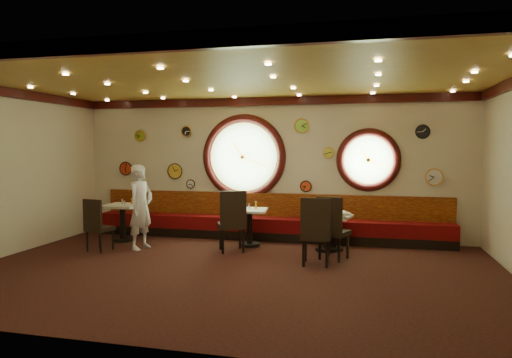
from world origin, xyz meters
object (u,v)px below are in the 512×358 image
Objects in this scene: condiment_a_bottle at (132,201)px; chair_c at (332,224)px; condiment_d_salt at (331,213)px; condiment_b_salt at (246,206)px; table_b at (250,223)px; condiment_c_pepper at (330,209)px; condiment_d_pepper at (333,214)px; condiment_d_bottle at (338,212)px; table_d at (334,228)px; waiter at (141,207)px; table_a at (123,218)px; chair_d at (316,227)px; condiment_c_bottle at (331,207)px; condiment_b_bottle at (256,205)px; condiment_a_pepper at (125,203)px; table_c at (327,226)px; condiment_c_salt at (323,208)px; chair_b at (232,217)px; condiment_b_pepper at (249,206)px; chair_a at (96,222)px.

chair_c is at bearing -9.92° from condiment_a_bottle.
condiment_b_salt is at bearing 179.54° from condiment_d_salt.
condiment_c_pepper is (1.68, -0.10, 0.36)m from table_b.
condiment_d_bottle is at bearing 59.62° from condiment_d_pepper.
table_d is at bearing 62.44° from condiment_c_pepper.
table_a is at bearing 63.83° from waiter.
condiment_b_salt is 2.59m from condiment_a_bottle.
chair_d is 1.37m from condiment_c_bottle.
condiment_a_bottle reaches higher than condiment_b_bottle.
condiment_c_bottle is at bearing 3.05° from condiment_a_pepper.
condiment_c_salt is (-0.09, 0.11, 0.34)m from table_c.
chair_c is 0.97m from condiment_d_bottle.
table_b is 2.26m from waiter.
table_c is at bearing -67.05° from waiter.
condiment_a_bottle is (-2.69, -0.05, 0.39)m from table_b.
chair_b is at bearing -105.94° from table_b.
chair_b reaches higher than condiment_a_bottle.
table_b is 5.01× the size of condiment_b_bottle.
chair_c is at bearing -79.16° from table_c.
condiment_c_pepper is 0.15m from condiment_d_pepper.
chair_b is 0.77m from condiment_b_salt.
condiment_c_salt reaches higher than condiment_d_salt.
chair_c reaches higher than condiment_c_salt.
condiment_d_pepper is at bearing 27.96° from table_c.
condiment_d_salt is 0.05× the size of waiter.
condiment_d_pepper is at bearing -66.49° from waiter.
chair_d is 4.79× the size of condiment_b_bottle.
table_d is 1.05× the size of chair_c.
condiment_c_bottle is (1.86, 0.69, 0.17)m from chair_b.
table_c is 1.66m from condiment_b_pepper.
condiment_d_salt is 0.82× the size of condiment_b_pepper.
chair_b is (-0.19, -0.65, 0.21)m from table_b.
condiment_c_pepper is at bearing -119.00° from condiment_d_bottle.
condiment_a_bottle reaches higher than condiment_d_pepper.
waiter reaches higher than condiment_b_salt.
chair_c is (1.76, -0.82, 0.18)m from table_b.
condiment_b_salt is 0.06× the size of waiter.
condiment_a_pepper is at bearing -176.80° from condiment_c_salt.
condiment_a_bottle reaches higher than table_b.
condiment_d_salt is (-0.07, 0.06, 0.31)m from table_d.
condiment_b_bottle is at bearing -179.88° from condiment_d_salt.
chair_a reaches higher than table_c.
condiment_a_pepper is at bearing 145.44° from chair_b.
condiment_c_pepper is at bearing -24.27° from table_c.
table_c is 11.17× the size of condiment_a_pepper.
condiment_b_pepper is 1.68m from condiment_c_bottle.
table_d is at bearing 78.04° from chair_d.
condiment_b_salt is at bearing 6.46° from condiment_a_pepper.
chair_c is 1.89m from condiment_b_bottle.
chair_c is 4.58m from condiment_a_pepper.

